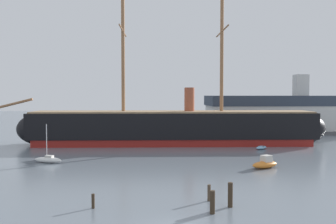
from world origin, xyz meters
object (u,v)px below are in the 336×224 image
Objects in this scene: mooring_piling_nearest at (209,193)px; mooring_piling_midwater at (93,201)px; motorboat_far_right at (290,138)px; dockside_warehouse_right at (286,114)px; mooring_piling_right_pair at (212,202)px; motorboat_mid_right at (265,164)px; sailboat_distant_centre at (171,133)px; sailboat_mid_left at (48,160)px; tall_ship at (173,127)px; mooring_piling_left_pair at (230,195)px; dinghy_alongside_stern at (261,148)px.

mooring_piling_nearest is 10.50m from mooring_piling_midwater.
dockside_warehouse_right is (5.38, 17.00, 4.28)m from motorboat_far_right.
motorboat_mid_right is at bearing 60.58° from mooring_piling_right_pair.
sailboat_mid_left is at bearing -119.37° from sailboat_distant_centre.
motorboat_far_right is 57.39m from mooring_piling_midwater.
tall_ship is 15.12× the size of motorboat_mid_right.
mooring_piling_right_pair is (0.48, -42.24, -2.46)m from tall_ship.
tall_ship is 34.38× the size of mooring_piling_right_pair.
mooring_piling_nearest is at bearing -89.86° from sailboat_distant_centre.
mooring_piling_right_pair is 0.04× the size of dockside_warehouse_right.
mooring_piling_nearest is at bearing -116.54° from dockside_warehouse_right.
sailboat_distant_centre is at bearing 60.63° from sailboat_mid_left.
motorboat_far_right is 50.24m from mooring_piling_nearest.
sailboat_distant_centre is at bearing 87.71° from tall_ship.
mooring_piling_nearest is (0.81, -38.60, -2.66)m from tall_ship.
mooring_piling_right_pair is (-1.87, -1.72, -0.11)m from mooring_piling_left_pair.
tall_ship is 14.05× the size of sailboat_distant_centre.
sailboat_distant_centre is 3.10× the size of mooring_piling_nearest.
motorboat_mid_right is at bearing -65.65° from tall_ship.
sailboat_distant_centre is 0.11× the size of dockside_warehouse_right.
motorboat_mid_right is 2.27× the size of mooring_piling_right_pair.
dinghy_alongside_stern is at bearing -58.54° from sailboat_distant_centre.
mooring_piling_midwater is (-11.92, 0.29, -0.45)m from mooring_piling_left_pair.
dockside_warehouse_right is (15.60, 29.37, 4.47)m from dinghy_alongside_stern.
motorboat_far_right reaches higher than mooring_piling_midwater.
mooring_piling_nearest reaches higher than motorboat_far_right.
mooring_piling_left_pair is 11.93m from mooring_piling_midwater.
tall_ship reaches higher than motorboat_mid_right.
mooring_piling_right_pair reaches higher than mooring_piling_midwater.
tall_ship is 30.73× the size of mooring_piling_left_pair.
sailboat_mid_left is at bearing -141.18° from dockside_warehouse_right.
mooring_piling_midwater is at bearing -100.16° from sailboat_distant_centre.
mooring_piling_left_pair reaches higher than motorboat_mid_right.
motorboat_far_right is at bearing 61.90° from mooring_piling_right_pair.
sailboat_mid_left reaches higher than motorboat_far_right.
sailboat_mid_left is at bearing -136.16° from tall_ship.
mooring_piling_midwater is (9.66, -21.77, 0.16)m from sailboat_mid_left.
sailboat_mid_left is (-19.22, -18.46, -2.95)m from tall_ship.
tall_ship is 52.84× the size of mooring_piling_midwater.
dockside_warehouse_right is (31.10, 22.03, 1.37)m from tall_ship.
sailboat_mid_left is 1.54× the size of motorboat_far_right.
dockside_warehouse_right reaches higher than mooring_piling_nearest.
mooring_piling_right_pair is 1.54× the size of mooring_piling_midwater.
sailboat_distant_centre reaches higher than mooring_piling_right_pair.
dinghy_alongside_stern is at bearing 74.22° from motorboat_mid_right.
mooring_piling_right_pair is at bearing -137.40° from mooring_piling_left_pair.
sailboat_distant_centre is (-10.15, 40.80, -0.20)m from motorboat_mid_right.
mooring_piling_nearest is (20.03, -20.15, 0.29)m from sailboat_mid_left.
dockside_warehouse_right is at bearing 63.46° from mooring_piling_nearest.
dockside_warehouse_right is at bearing 62.03° from dinghy_alongside_stern.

